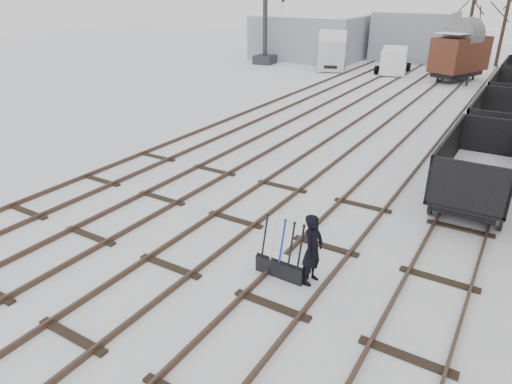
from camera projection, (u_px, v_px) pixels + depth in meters
ground at (170, 267)px, 11.68m from camera, size 120.00×120.00×0.00m
tracks at (357, 132)px, 22.28m from camera, size 13.90×52.00×0.16m
shed_left at (311, 37)px, 45.01m from camera, size 10.00×8.00×4.10m
shed_right at (415, 36)px, 43.76m from camera, size 7.00×6.00×4.50m
ground_frame at (282, 265)px, 11.28m from camera, size 1.31×0.46×1.49m
worker at (313, 250)px, 10.74m from camera, size 0.47×0.69×1.81m
freight_wagon_a at (477, 177)px, 14.95m from camera, size 2.18×5.46×2.23m
freight_wagon_b at (498, 130)px, 19.93m from camera, size 2.18×5.46×2.23m
freight_wagon_c at (511, 101)px, 24.91m from camera, size 2.18×5.46×2.23m
box_van_wagon at (460, 53)px, 33.79m from camera, size 4.03×5.23×3.55m
lorry at (332, 48)px, 40.19m from camera, size 3.90×7.31×3.17m
panel_van at (394, 60)px, 37.57m from camera, size 2.97×4.83×1.98m
crane at (266, 38)px, 41.70m from camera, size 1.89×5.15×8.75m
tree_far_left at (469, 27)px, 42.10m from camera, size 0.30×0.30×6.38m
tree_far_right at (504, 25)px, 39.74m from camera, size 0.30×0.30×6.97m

